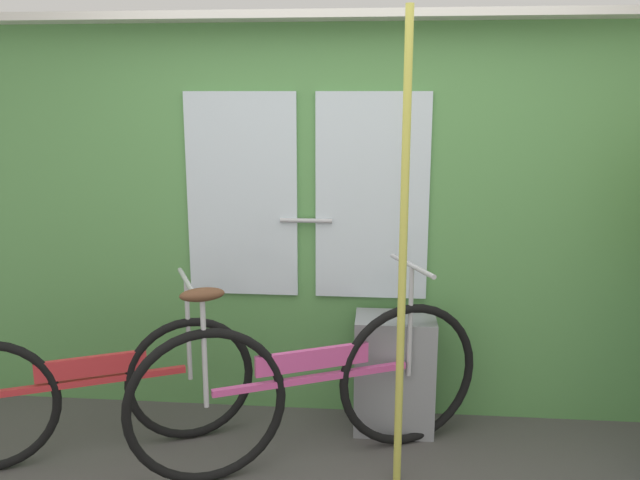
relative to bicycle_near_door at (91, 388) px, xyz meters
The scene contains 5 objects.
train_door_wall 1.56m from the bicycle_near_door, 27.38° to the left, with size 5.40×0.28×2.17m.
bicycle_near_door is the anchor object (origin of this frame).
bicycle_leaning_behind 1.09m from the bicycle_near_door, ahead, with size 1.63×0.82×0.96m.
trash_bin_by_wall 1.55m from the bicycle_near_door, 15.31° to the left, with size 0.42×0.28×0.63m, color gray.
handrail_pole 1.66m from the bicycle_near_door, ahead, with size 0.04×0.04×2.13m, color #C6C14C.
Camera 1 is at (0.20, -2.21, 1.78)m, focal length 37.35 mm.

